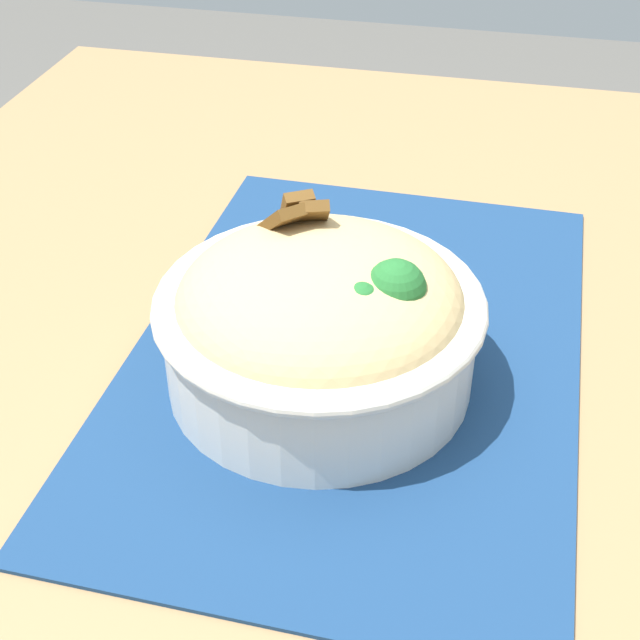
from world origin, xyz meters
name	(u,v)px	position (x,y,z in m)	size (l,w,h in m)	color
table	(362,455)	(0.00, 0.00, 0.69)	(1.16, 0.96, 0.75)	#99754C
placemat	(357,350)	(0.04, 0.01, 0.75)	(0.48, 0.31, 0.00)	navy
bowl	(321,318)	(0.00, 0.03, 0.81)	(0.24, 0.24, 0.12)	silver
fork	(355,253)	(0.16, 0.04, 0.76)	(0.04, 0.13, 0.00)	silver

